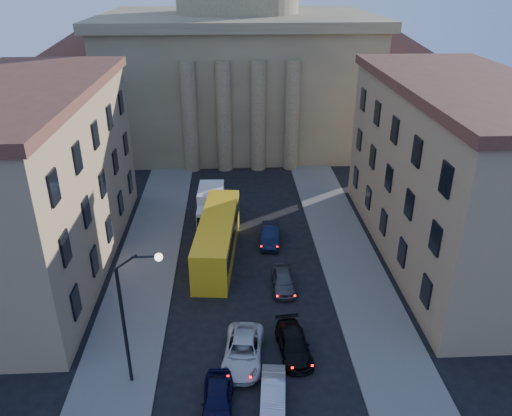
{
  "coord_description": "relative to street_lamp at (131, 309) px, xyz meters",
  "views": [
    {
      "loc": [
        -1.27,
        -14.71,
        22.29
      ],
      "look_at": [
        0.33,
        15.63,
        7.66
      ],
      "focal_mm": 35.0,
      "sensor_mm": 36.0,
      "label": 1
    }
  ],
  "objects": [
    {
      "name": "car_right_far",
      "position": [
        9.47,
        9.19,
        -4.59
      ],
      "size": [
        1.71,
        4.1,
        1.39
      ],
      "primitive_type": "imported",
      "rotation": [
        0.0,
        0.0,
        -0.02
      ],
      "color": "#45464A",
      "rests_on": "ground"
    },
    {
      "name": "sidewalk_right",
      "position": [
        15.47,
        10.0,
        -5.21
      ],
      "size": [
        5.0,
        60.0,
        0.15
      ],
      "primitive_type": "cube",
      "color": "#63615B",
      "rests_on": "ground"
    },
    {
      "name": "car_right_near",
      "position": [
        7.77,
        -1.92,
        -4.64
      ],
      "size": [
        1.76,
        4.06,
        1.3
      ],
      "primitive_type": "imported",
      "rotation": [
        0.0,
        0.0,
        -0.1
      ],
      "color": "#A6A8AE",
      "rests_on": "ground"
    },
    {
      "name": "church",
      "position": [
        6.97,
        47.47,
        6.59
      ],
      "size": [
        68.02,
        28.76,
        36.6
      ],
      "color": "#766748",
      "rests_on": "ground"
    },
    {
      "name": "city_bus",
      "position": [
        4.39,
        14.32,
        -3.43
      ],
      "size": [
        3.95,
        12.49,
        3.46
      ],
      "rotation": [
        0.0,
        0.0,
        -0.1
      ],
      "color": "yellow",
      "rests_on": "ground"
    },
    {
      "name": "car_left_mid",
      "position": [
        6.17,
        1.5,
        -4.57
      ],
      "size": [
        2.96,
        5.39,
        1.43
      ],
      "primitive_type": "imported",
      "rotation": [
        0.0,
        0.0,
        -0.12
      ],
      "color": "silver",
      "rests_on": "ground"
    },
    {
      "name": "street_lamp",
      "position": [
        0.0,
        0.0,
        0.0
      ],
      "size": [
        2.62,
        0.44,
        8.83
      ],
      "color": "black",
      "rests_on": "ground"
    },
    {
      "name": "sidewalk_left",
      "position": [
        -1.53,
        10.0,
        -5.21
      ],
      "size": [
        5.0,
        60.0,
        0.15
      ],
      "primitive_type": "cube",
      "color": "#63615B",
      "rests_on": "ground"
    },
    {
      "name": "building_right",
      "position": [
        23.97,
        14.0,
        2.14
      ],
      "size": [
        11.6,
        26.6,
        14.7
      ],
      "color": "#9B795B",
      "rests_on": "ground"
    },
    {
      "name": "car_right_mid",
      "position": [
        9.41,
        2.01,
        -4.62
      ],
      "size": [
        2.31,
        4.74,
        1.33
      ],
      "primitive_type": "imported",
      "rotation": [
        0.0,
        0.0,
        0.1
      ],
      "color": "black",
      "rests_on": "ground"
    },
    {
      "name": "building_left",
      "position": [
        -10.03,
        14.0,
        2.14
      ],
      "size": [
        11.6,
        26.6,
        14.7
      ],
      "color": "#9B795B",
      "rests_on": "ground"
    },
    {
      "name": "car_right_distant",
      "position": [
        9.03,
        16.35,
        -4.54
      ],
      "size": [
        2.05,
        4.66,
        1.49
      ],
      "primitive_type": "imported",
      "rotation": [
        0.0,
        0.0,
        -0.11
      ],
      "color": "black",
      "rests_on": "ground"
    },
    {
      "name": "box_truck",
      "position": [
        3.64,
        20.57,
        -3.73
      ],
      "size": [
        2.51,
        6.04,
        3.28
      ],
      "rotation": [
        0.0,
        0.0,
        -0.03
      ],
      "color": "silver",
      "rests_on": "ground"
    },
    {
      "name": "car_left_near",
      "position": [
        4.64,
        -2.34,
        -4.56
      ],
      "size": [
        1.83,
        4.31,
        1.45
      ],
      "primitive_type": "imported",
      "rotation": [
        0.0,
        0.0,
        -0.03
      ],
      "color": "black",
      "rests_on": "ground"
    }
  ]
}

